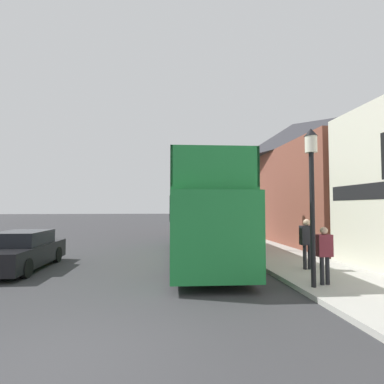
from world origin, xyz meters
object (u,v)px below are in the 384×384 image
(parked_car_far_side, at_px, (21,251))
(pedestrian_second, at_px, (324,250))
(parked_car_ahead_of_bus, at_px, (195,229))
(lamp_post_second, at_px, (242,180))
(lamp_post_nearest, at_px, (312,176))
(tour_bus, at_px, (199,218))
(pedestrian_third, at_px, (307,239))

(parked_car_far_side, height_order, pedestrian_second, pedestrian_second)
(parked_car_ahead_of_bus, relative_size, lamp_post_second, 0.81)
(pedestrian_second, xyz_separation_m, lamp_post_nearest, (-0.44, -0.21, 2.03))
(tour_bus, relative_size, parked_car_ahead_of_bus, 2.69)
(lamp_post_nearest, bearing_deg, parked_car_far_side, 156.28)
(parked_car_ahead_of_bus, distance_m, pedestrian_second, 13.62)
(parked_car_far_side, bearing_deg, pedestrian_second, 159.91)
(tour_bus, xyz_separation_m, lamp_post_second, (2.46, 1.56, 1.87))
(parked_car_far_side, xyz_separation_m, lamp_post_nearest, (9.10, -4.00, 2.48))
(tour_bus, xyz_separation_m, lamp_post_nearest, (2.33, -5.58, 1.35))
(pedestrian_third, height_order, lamp_post_second, lamp_post_second)
(parked_car_ahead_of_bus, height_order, lamp_post_nearest, lamp_post_nearest)
(parked_car_ahead_of_bus, bearing_deg, parked_car_far_side, -130.09)
(pedestrian_third, relative_size, lamp_post_second, 0.33)
(pedestrian_second, height_order, lamp_post_nearest, lamp_post_nearest)
(parked_car_far_side, relative_size, lamp_post_second, 0.87)
(pedestrian_second, bearing_deg, parked_car_far_side, 158.32)
(pedestrian_third, xyz_separation_m, lamp_post_nearest, (-0.97, -2.19, 1.95))
(pedestrian_third, bearing_deg, pedestrian_second, -105.00)
(lamp_post_nearest, relative_size, lamp_post_second, 0.83)
(tour_bus, relative_size, pedestrian_third, 6.52)
(parked_car_far_side, height_order, pedestrian_third, pedestrian_third)
(pedestrian_third, bearing_deg, lamp_post_second, 99.69)
(tour_bus, height_order, pedestrian_third, tour_bus)
(parked_car_far_side, xyz_separation_m, pedestrian_third, (10.08, -1.80, 0.53))
(parked_car_ahead_of_bus, height_order, parked_car_far_side, parked_car_ahead_of_bus)
(pedestrian_third, bearing_deg, tour_bus, 134.30)
(pedestrian_second, bearing_deg, lamp_post_nearest, -154.93)
(tour_bus, height_order, parked_car_far_side, tour_bus)
(pedestrian_second, xyz_separation_m, lamp_post_second, (-0.31, 6.93, 2.56))
(parked_car_ahead_of_bus, distance_m, pedestrian_third, 11.75)
(lamp_post_second, bearing_deg, parked_car_far_side, -161.21)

